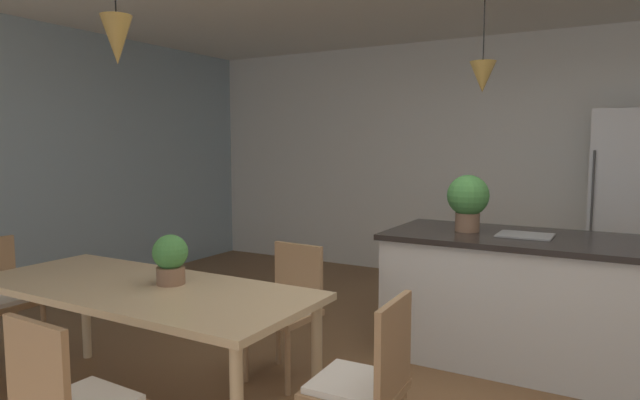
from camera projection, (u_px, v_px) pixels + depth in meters
The scene contains 12 objects.
wall_back_kitchen at pixel (531, 161), 5.81m from camera, with size 10.00×0.12×2.70m, color white.
window_wall_left_glazing at pixel (7, 164), 5.00m from camera, with size 0.06×8.40×2.70m, color #9EB7C6.
dining_table at pixel (141, 297), 3.10m from camera, with size 2.08×0.85×0.74m.
chair_kitchen_end at pixel (365, 383), 2.43m from camera, with size 0.41×0.41×0.87m.
chair_window_end at pixel (0, 296), 3.81m from camera, with size 0.40×0.40×0.87m.
chair_far_right at pixel (287, 306), 3.57m from camera, with size 0.43×0.43×0.87m.
kitchen_island at pixel (533, 299), 3.79m from camera, with size 2.01×0.94×0.91m.
refrigerator at pixel (629, 210), 5.05m from camera, with size 0.66×0.67×1.85m.
pendant_over_table at pixel (117, 40), 2.96m from camera, with size 0.17×0.17×0.73m.
pendant_over_island_main at pixel (483, 77), 3.83m from camera, with size 0.18×0.18×0.80m.
potted_plant_on_island at pixel (468, 199), 3.96m from camera, with size 0.30×0.30×0.41m.
potted_plant_on_table at pixel (170, 258), 3.11m from camera, with size 0.20×0.20×0.29m.
Camera 1 is at (0.93, -2.92, 1.54)m, focal length 30.56 mm.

